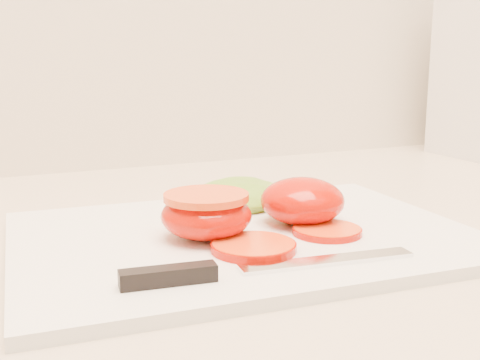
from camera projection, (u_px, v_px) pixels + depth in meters
name	position (u px, v px, depth m)	size (l,w,h in m)	color
cutting_board	(245.00, 237.00, 0.53)	(0.40, 0.29, 0.01)	white
tomato_half_dome	(302.00, 201.00, 0.56)	(0.08, 0.08, 0.04)	red
tomato_half_cut	(206.00, 213.00, 0.51)	(0.08, 0.08, 0.04)	red
tomato_slice_0	(254.00, 247.00, 0.48)	(0.07, 0.07, 0.01)	orange
tomato_slice_1	(327.00, 231.00, 0.53)	(0.06, 0.06, 0.01)	orange
lettuce_leaf_0	(244.00, 195.00, 0.62)	(0.11, 0.08, 0.02)	olive
knife	(235.00, 269.00, 0.43)	(0.23, 0.04, 0.01)	silver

